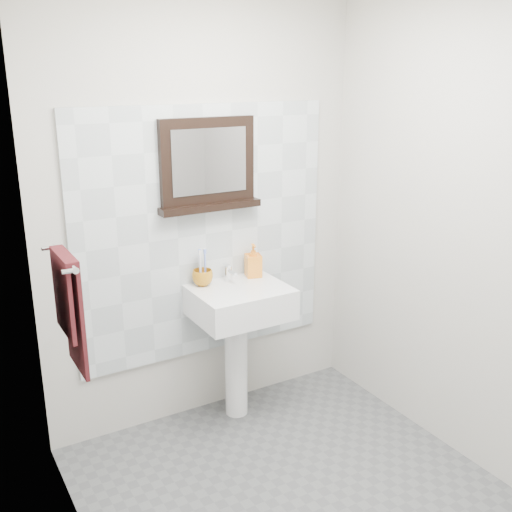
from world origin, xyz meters
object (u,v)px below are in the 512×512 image
Objects in this scene: pedestal_sink at (239,316)px; soap_dispenser at (253,260)px; framed_mirror at (208,167)px; hand_towel at (69,303)px; toothbrush_cup at (203,278)px.

pedestal_sink is 0.36m from soap_dispenser.
framed_mirror is (-0.27, 0.06, 0.59)m from soap_dispenser.
pedestal_sink is 1.19m from hand_towel.
soap_dispenser reaches higher than toothbrush_cup.
toothbrush_cup is 0.22× the size of hand_towel.
framed_mirror is at bearing 29.82° from hand_towel.
soap_dispenser is at bearing 21.79° from hand_towel.
soap_dispenser is (0.17, 0.13, 0.29)m from pedestal_sink.
framed_mirror reaches higher than pedestal_sink.
hand_towel is at bearing -150.43° from toothbrush_cup.
hand_towel is at bearing -142.42° from soap_dispenser.
framed_mirror is (-0.09, 0.19, 0.87)m from pedestal_sink.
framed_mirror is (0.07, 0.05, 0.64)m from toothbrush_cup.
pedestal_sink is 0.90m from framed_mirror.
soap_dispenser is 1.32m from hand_towel.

